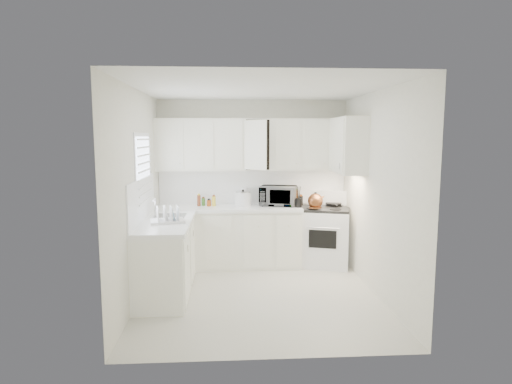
{
  "coord_description": "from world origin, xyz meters",
  "views": [
    {
      "loc": [
        -0.37,
        -5.28,
        2.02
      ],
      "look_at": [
        0.0,
        0.7,
        1.25
      ],
      "focal_mm": 30.12,
      "sensor_mm": 36.0,
      "label": 1
    }
  ],
  "objects": [
    {
      "name": "wall_front",
      "position": [
        0.0,
        -1.6,
        1.3
      ],
      "size": [
        3.0,
        0.0,
        3.0
      ],
      "primitive_type": "plane",
      "rotation": [
        -1.57,
        0.0,
        0.0
      ],
      "color": "white",
      "rests_on": "ground"
    },
    {
      "name": "dish_rack",
      "position": [
        -1.16,
        0.1,
        1.06
      ],
      "size": [
        0.48,
        0.4,
        0.23
      ],
      "primitive_type": null,
      "rotation": [
        0.0,
        0.0,
        0.23
      ],
      "color": "white",
      "rests_on": "countertop_left"
    },
    {
      "name": "spice_left_3",
      "position": [
        -0.62,
        1.33,
        1.02
      ],
      "size": [
        0.06,
        0.06,
        0.13
      ],
      "primitive_type": "cylinder",
      "color": "yellow",
      "rests_on": "countertop_back"
    },
    {
      "name": "countertop_left",
      "position": [
        -1.19,
        0.2,
        0.93
      ],
      "size": [
        0.64,
        1.62,
        0.05
      ],
      "primitive_type": "cube",
      "color": "white",
      "rests_on": "lower_cabinets_left"
    },
    {
      "name": "sauce_right_0",
      "position": [
        0.58,
        1.46,
        1.05
      ],
      "size": [
        0.06,
        0.06,
        0.19
      ],
      "primitive_type": "cylinder",
      "color": "#B04E17",
      "rests_on": "countertop_back"
    },
    {
      "name": "wall_left",
      "position": [
        -1.5,
        0.0,
        1.3
      ],
      "size": [
        0.0,
        3.2,
        3.2
      ],
      "primitive_type": "plane",
      "rotation": [
        1.57,
        0.0,
        1.57
      ],
      "color": "white",
      "rests_on": "ground"
    },
    {
      "name": "microwave",
      "position": [
        0.39,
        1.36,
        1.14
      ],
      "size": [
        0.61,
        0.44,
        0.37
      ],
      "primitive_type": "imported",
      "rotation": [
        0.0,
        0.0,
        -0.27
      ],
      "color": "gray",
      "rests_on": "countertop_back"
    },
    {
      "name": "ceiling",
      "position": [
        0.0,
        0.0,
        2.6
      ],
      "size": [
        3.2,
        3.2,
        0.0
      ],
      "primitive_type": "plane",
      "rotation": [
        3.14,
        0.0,
        0.0
      ],
      "color": "white",
      "rests_on": "ground"
    },
    {
      "name": "upper_cabinets_right",
      "position": [
        1.33,
        0.82,
        1.5
      ],
      "size": [
        0.33,
        0.9,
        0.8
      ],
      "primitive_type": null,
      "color": "white",
      "rests_on": "wall_right"
    },
    {
      "name": "backsplash_left",
      "position": [
        -1.49,
        0.2,
        1.23
      ],
      "size": [
        0.02,
        1.6,
        0.55
      ],
      "primitive_type": "cube",
      "color": "white",
      "rests_on": "wall_left"
    },
    {
      "name": "utensil_crock",
      "position": [
        0.68,
        1.15,
        1.12
      ],
      "size": [
        0.13,
        0.13,
        0.33
      ],
      "primitive_type": null,
      "rotation": [
        0.0,
        0.0,
        -0.16
      ],
      "color": "black",
      "rests_on": "countertop_back"
    },
    {
      "name": "wall_back",
      "position": [
        0.0,
        1.6,
        1.3
      ],
      "size": [
        3.0,
        0.0,
        3.0
      ],
      "primitive_type": "plane",
      "rotation": [
        1.57,
        0.0,
        0.0
      ],
      "color": "white",
      "rests_on": "ground"
    },
    {
      "name": "frying_pan",
      "position": [
        1.29,
        1.42,
        0.96
      ],
      "size": [
        0.26,
        0.43,
        0.04
      ],
      "primitive_type": null,
      "rotation": [
        0.0,
        0.0,
        -0.01
      ],
      "color": "black",
      "rests_on": "stove"
    },
    {
      "name": "stove",
      "position": [
        1.11,
        1.26,
        0.59
      ],
      "size": [
        0.91,
        0.82,
        1.18
      ],
      "primitive_type": null,
      "rotation": [
        0.0,
        0.0,
        -0.29
      ],
      "color": "white",
      "rests_on": "floor"
    },
    {
      "name": "window_blinds",
      "position": [
        -1.48,
        0.35,
        1.55
      ],
      "size": [
        0.06,
        0.96,
        1.06
      ],
      "primitive_type": null,
      "color": "white",
      "rests_on": "wall_left"
    },
    {
      "name": "sink",
      "position": [
        -1.19,
        0.55,
        1.07
      ],
      "size": [
        0.42,
        0.38,
        0.3
      ],
      "primitive_type": null,
      "color": "gray",
      "rests_on": "countertop_left"
    },
    {
      "name": "countertop_back",
      "position": [
        -0.39,
        1.29,
        0.93
      ],
      "size": [
        2.24,
        0.64,
        0.05
      ],
      "primitive_type": "cube",
      "color": "white",
      "rests_on": "lower_cabinets_back"
    },
    {
      "name": "wall_right",
      "position": [
        1.5,
        0.0,
        1.3
      ],
      "size": [
        0.0,
        3.2,
        3.2
      ],
      "primitive_type": "plane",
      "rotation": [
        1.57,
        0.0,
        -1.57
      ],
      "color": "white",
      "rests_on": "ground"
    },
    {
      "name": "floor",
      "position": [
        0.0,
        0.0,
        0.0
      ],
      "size": [
        3.2,
        3.2,
        0.0
      ],
      "primitive_type": "plane",
      "color": "silver",
      "rests_on": "ground"
    },
    {
      "name": "backsplash_back",
      "position": [
        0.0,
        1.59,
        1.23
      ],
      "size": [
        2.98,
        0.02,
        0.55
      ],
      "primitive_type": "cube",
      "color": "white",
      "rests_on": "wall_back"
    },
    {
      "name": "paper_towel",
      "position": [
        -0.13,
        1.49,
        1.08
      ],
      "size": [
        0.12,
        0.12,
        0.27
      ],
      "primitive_type": "cylinder",
      "color": "white",
      "rests_on": "countertop_back"
    },
    {
      "name": "spice_left_1",
      "position": [
        -0.78,
        1.33,
        1.02
      ],
      "size": [
        0.06,
        0.06,
        0.13
      ],
      "primitive_type": "cylinder",
      "color": "#396E24",
      "rests_on": "countertop_back"
    },
    {
      "name": "spice_left_2",
      "position": [
        -0.7,
        1.42,
        1.02
      ],
      "size": [
        0.06,
        0.06,
        0.13
      ],
      "primitive_type": "cylinder",
      "color": "#B04E17",
      "rests_on": "countertop_back"
    },
    {
      "name": "lower_cabinets_left",
      "position": [
        -1.2,
        0.2,
        0.45
      ],
      "size": [
        0.6,
        1.6,
        0.9
      ],
      "primitive_type": null,
      "color": "white",
      "rests_on": "floor"
    },
    {
      "name": "spice_left_0",
      "position": [
        -0.85,
        1.42,
        1.02
      ],
      "size": [
        0.06,
        0.06,
        0.13
      ],
      "primitive_type": "cylinder",
      "color": "brown",
      "rests_on": "countertop_back"
    },
    {
      "name": "sauce_right_3",
      "position": [
        0.74,
        1.4,
        1.05
      ],
      "size": [
        0.06,
        0.06,
        0.19
      ],
      "primitive_type": "cylinder",
      "color": "black",
      "rests_on": "countertop_back"
    },
    {
      "name": "tea_kettle",
      "position": [
        0.93,
        1.1,
        1.07
      ],
      "size": [
        0.34,
        0.31,
        0.26
      ],
      "primitive_type": null,
      "rotation": [
        0.0,
        0.0,
        0.27
      ],
      "color": "brown",
      "rests_on": "stove"
    },
    {
      "name": "lower_cabinets_back",
      "position": [
        -0.39,
        1.3,
        0.45
      ],
      "size": [
        2.22,
        0.6,
        0.9
      ],
      "primitive_type": null,
      "color": "white",
      "rests_on": "floor"
    },
    {
      "name": "sauce_right_1",
      "position": [
        0.64,
        1.4,
        1.05
      ],
      "size": [
        0.06,
        0.06,
        0.19
      ],
      "primitive_type": "cylinder",
      "color": "yellow",
      "rests_on": "countertop_back"
    },
    {
      "name": "upper_cabinets_back",
      "position": [
        0.0,
        1.44,
        1.5
      ],
      "size": [
        3.0,
        0.33,
        0.8
      ],
      "primitive_type": null,
      "color": "white",
      "rests_on": "wall_back"
    },
    {
      "name": "rice_cooker",
      "position": [
        -0.16,
        1.35,
        1.08
      ],
      "size": [
        0.3,
        0.3,
        0.26
      ],
      "primitive_type": null,
      "rotation": [
        0.0,
        0.0,
        0.18
      ],
      "color": "white",
      "rests_on": "countertop_back"
    },
    {
      "name": "sauce_right_2",
      "position": [
        0.69,
        1.46,
        1.05
      ],
      "size": [
        0.06,
        0.06,
        0.19
      ],
      "primitive_type": "cylinder",
      "color": "#593319",
      "rests_on": "countertop_back"
    }
  ]
}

